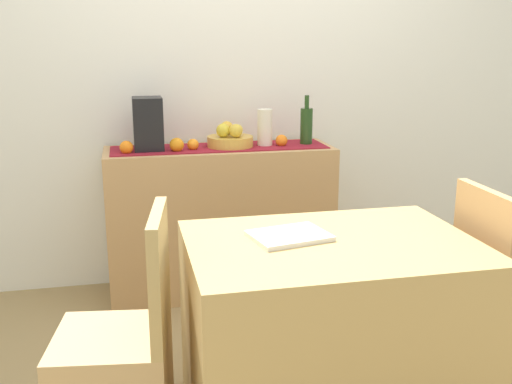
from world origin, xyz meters
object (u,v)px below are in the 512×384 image
fruit_bowl (230,141)px  chair_by_corner (510,335)px  sideboard_console (221,220)px  coffee_maker (148,124)px  dining_table (329,332)px  open_book (289,236)px  ceramic_vase (265,128)px  wine_bottle (306,125)px  chair_near_window (118,381)px

fruit_bowl → chair_by_corner: 1.76m
sideboard_console → coffee_maker: size_ratio=4.40×
dining_table → open_book: size_ratio=3.82×
chair_by_corner → coffee_maker: bearing=136.2°
ceramic_vase → dining_table: bearing=-92.6°
chair_by_corner → open_book: bearing=176.0°
coffee_maker → dining_table: size_ratio=0.28×
ceramic_vase → wine_bottle: bearing=-0.0°
sideboard_console → fruit_bowl: (0.06, 0.00, 0.47)m
dining_table → chair_near_window: chair_near_window is taller
wine_bottle → ceramic_vase: 0.25m
wine_bottle → dining_table: bearing=-103.0°
dining_table → chair_by_corner: size_ratio=1.19×
wine_bottle → chair_by_corner: 1.60m
chair_near_window → ceramic_vase: bearing=57.4°
fruit_bowl → open_book: fruit_bowl is taller
wine_bottle → open_book: 1.38m
coffee_maker → chair_near_window: 1.55m
coffee_maker → fruit_bowl: bearing=0.0°
sideboard_console → fruit_bowl: bearing=0.0°
dining_table → sideboard_console: bearing=98.6°
sideboard_console → dining_table: size_ratio=1.22×
chair_near_window → chair_by_corner: size_ratio=1.00×
coffee_maker → open_book: 1.38m
sideboard_console → chair_by_corner: bearing=-53.3°
coffee_maker → wine_bottle: bearing=-0.0°
sideboard_console → fruit_bowl: 0.47m
wine_bottle → coffee_maker: size_ratio=0.98×
open_book → chair_near_window: (-0.65, -0.07, -0.48)m
ceramic_vase → dining_table: (-0.06, -1.34, -0.60)m
coffee_maker → dining_table: coffee_maker is taller
chair_near_window → chair_by_corner: 1.60m
dining_table → chair_near_window: 0.80m
chair_by_corner → sideboard_console: bearing=126.7°
wine_bottle → dining_table: size_ratio=0.27×
sideboard_console → open_book: 1.32m
wine_bottle → ceramic_vase: size_ratio=1.35×
open_book → chair_by_corner: 1.06m
coffee_maker → chair_near_window: bearing=-98.3°
ceramic_vase → sideboard_console: bearing=180.0°
fruit_bowl → chair_near_window: size_ratio=0.29×
fruit_bowl → dining_table: size_ratio=0.25×
sideboard_console → chair_near_window: (-0.59, -1.35, -0.17)m
coffee_maker → dining_table: 1.61m
sideboard_console → dining_table: (0.20, -1.34, -0.06)m
coffee_maker → chair_by_corner: (1.40, -1.34, -0.74)m
coffee_maker → open_book: coffee_maker is taller
coffee_maker → chair_by_corner: size_ratio=0.33×
ceramic_vase → open_book: ceramic_vase is taller
dining_table → open_book: (-0.15, 0.07, 0.38)m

